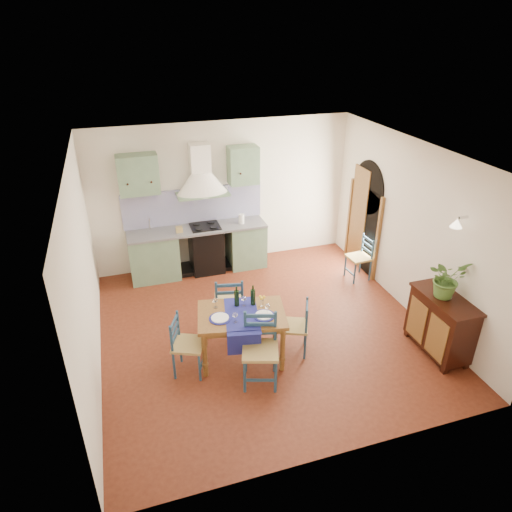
# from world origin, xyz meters

# --- Properties ---
(floor) EXTENTS (5.00, 5.00, 0.00)m
(floor) POSITION_xyz_m (0.00, 0.00, 0.00)
(floor) COLOR #471B0F
(floor) RESTS_ON ground
(back_wall) EXTENTS (5.00, 0.96, 2.80)m
(back_wall) POSITION_xyz_m (-0.47, 2.29, 1.05)
(back_wall) COLOR silver
(back_wall) RESTS_ON ground
(right_wall) EXTENTS (0.26, 5.00, 2.80)m
(right_wall) POSITION_xyz_m (2.50, 0.28, 1.34)
(right_wall) COLOR silver
(right_wall) RESTS_ON ground
(left_wall) EXTENTS (0.04, 5.00, 2.80)m
(left_wall) POSITION_xyz_m (-2.50, 0.00, 1.40)
(left_wall) COLOR silver
(left_wall) RESTS_ON ground
(ceiling) EXTENTS (5.00, 5.00, 0.01)m
(ceiling) POSITION_xyz_m (0.00, 0.00, 2.80)
(ceiling) COLOR white
(ceiling) RESTS_ON back_wall
(dining_table) EXTENTS (1.34, 1.05, 1.09)m
(dining_table) POSITION_xyz_m (-0.51, -0.56, 0.68)
(dining_table) COLOR brown
(dining_table) RESTS_ON ground
(chair_near) EXTENTS (0.59, 0.59, 1.01)m
(chair_near) POSITION_xyz_m (-0.41, -1.08, 0.52)
(chair_near) COLOR navy
(chair_near) RESTS_ON ground
(chair_far) EXTENTS (0.54, 0.54, 0.97)m
(chair_far) POSITION_xyz_m (-0.51, 0.17, 0.50)
(chair_far) COLOR navy
(chair_far) RESTS_ON ground
(chair_left) EXTENTS (0.54, 0.54, 0.88)m
(chair_left) POSITION_xyz_m (-1.32, -0.60, 0.46)
(chair_left) COLOR navy
(chair_left) RESTS_ON ground
(chair_right) EXTENTS (0.52, 0.52, 0.85)m
(chair_right) POSITION_xyz_m (0.28, -0.65, 0.44)
(chair_right) COLOR navy
(chair_right) RESTS_ON ground
(chair_spare) EXTENTS (0.41, 0.41, 0.84)m
(chair_spare) POSITION_xyz_m (2.23, 1.00, 0.43)
(chair_spare) COLOR navy
(chair_spare) RESTS_ON ground
(sideboard) EXTENTS (0.50, 1.05, 0.94)m
(sideboard) POSITION_xyz_m (2.26, -1.28, 0.51)
(sideboard) COLOR black
(sideboard) RESTS_ON ground
(potted_plant) EXTENTS (0.56, 0.50, 0.57)m
(potted_plant) POSITION_xyz_m (2.25, -1.22, 1.22)
(potted_plant) COLOR #466E2D
(potted_plant) RESTS_ON sideboard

